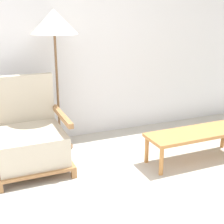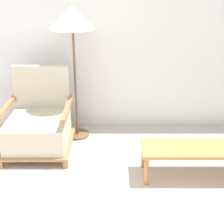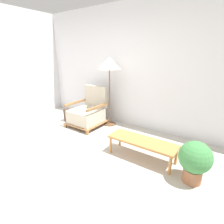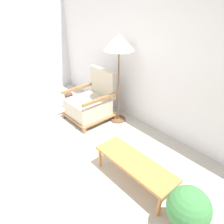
# 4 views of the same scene
# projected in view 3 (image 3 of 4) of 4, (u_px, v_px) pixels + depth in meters

# --- Properties ---
(ground_plane) EXTENTS (14.00, 14.00, 0.00)m
(ground_plane) POSITION_uv_depth(u_px,v_px,m) (42.00, 169.00, 2.63)
(ground_plane) COLOR #B7B2A8
(wall_back) EXTENTS (8.00, 0.06, 2.70)m
(wall_back) POSITION_uv_depth(u_px,v_px,m) (124.00, 67.00, 4.02)
(wall_back) COLOR silver
(wall_back) RESTS_ON ground_plane
(armchair) EXTENTS (0.73, 0.77, 0.92)m
(armchair) POSITION_uv_depth(u_px,v_px,m) (88.00, 113.00, 4.13)
(armchair) COLOR olive
(armchair) RESTS_ON ground_plane
(floor_lamp) EXTENTS (0.50, 0.50, 1.58)m
(floor_lamp) POSITION_uv_depth(u_px,v_px,m) (109.00, 66.00, 3.84)
(floor_lamp) COLOR brown
(floor_lamp) RESTS_ON ground_plane
(coffee_table) EXTENTS (1.11, 0.38, 0.33)m
(coffee_table) POSITION_uv_depth(u_px,v_px,m) (142.00, 142.00, 2.82)
(coffee_table) COLOR #B2753D
(coffee_table) RESTS_ON ground_plane
(vase) EXTENTS (0.17, 0.17, 0.32)m
(vase) POSITION_uv_depth(u_px,v_px,m) (67.00, 115.00, 4.46)
(vase) COLOR #473328
(vase) RESTS_ON ground_plane
(potted_plant) EXTENTS (0.42, 0.42, 0.59)m
(potted_plant) POSITION_uv_depth(u_px,v_px,m) (195.00, 160.00, 2.27)
(potted_plant) COLOR #935B3D
(potted_plant) RESTS_ON ground_plane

